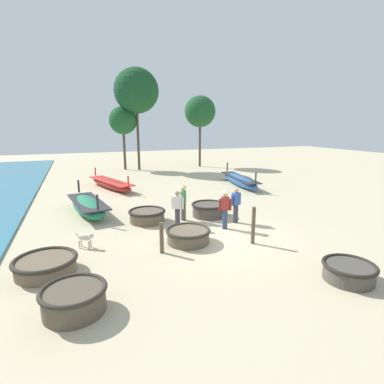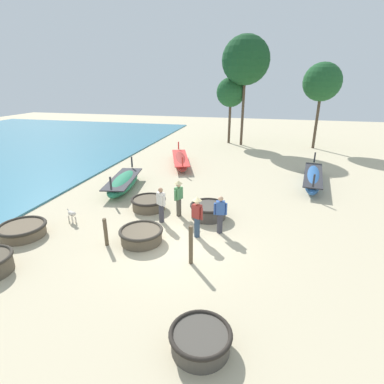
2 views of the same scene
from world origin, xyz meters
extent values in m
plane|color=#C6B793|center=(0.00, 0.00, 0.00)|extent=(80.00, 80.00, 0.00)
cylinder|color=#4C473F|center=(1.89, -4.40, 0.22)|extent=(1.34, 1.34, 0.45)
torus|color=#28231E|center=(1.89, -4.40, 0.45)|extent=(1.45, 1.45, 0.11)
cylinder|color=brown|center=(-2.17, 2.75, 0.24)|extent=(1.53, 1.53, 0.49)
torus|color=#28231E|center=(-2.17, 2.75, 0.49)|extent=(1.65, 1.65, 0.12)
cylinder|color=brown|center=(-1.31, -0.19, 0.23)|extent=(1.54, 1.54, 0.46)
torus|color=#332D26|center=(-1.31, -0.19, 0.46)|extent=(1.67, 1.67, 0.12)
cylinder|color=#4C473F|center=(0.76, 2.53, 0.28)|extent=(1.53, 1.53, 0.57)
torus|color=#28231E|center=(0.76, 2.53, 0.57)|extent=(1.65, 1.65, 0.12)
cylinder|color=brown|center=(-6.02, -0.88, 0.21)|extent=(1.68, 1.68, 0.42)
torus|color=#332D26|center=(-6.02, -0.88, 0.42)|extent=(1.81, 1.81, 0.13)
ellipsoid|color=#285693|center=(5.85, 8.42, 0.37)|extent=(1.70, 5.70, 0.74)
cube|color=#2D2D33|center=(5.85, 8.42, 0.61)|extent=(1.68, 5.26, 0.06)
cylinder|color=#2D2D33|center=(6.20, 10.99, 1.02)|extent=(0.10, 0.10, 0.67)
cylinder|color=#2D2D33|center=(5.50, 5.86, 1.02)|extent=(0.10, 0.10, 0.67)
ellipsoid|color=maroon|center=(-2.86, 10.71, 0.33)|extent=(2.69, 5.43, 0.65)
cube|color=red|center=(-2.86, 10.71, 0.54)|extent=(2.58, 5.03, 0.06)
cylinder|color=red|center=(-3.67, 13.06, 0.90)|extent=(0.10, 0.10, 0.59)
cylinder|color=red|center=(-2.04, 8.36, 0.90)|extent=(0.10, 0.10, 0.59)
ellipsoid|color=#237551|center=(-4.57, 5.05, 0.37)|extent=(1.93, 4.54, 0.74)
cube|color=#2D2D33|center=(-4.57, 5.05, 0.61)|extent=(1.91, 4.21, 0.06)
cylinder|color=#2D2D33|center=(-4.92, 7.05, 1.02)|extent=(0.10, 0.10, 0.67)
cylinder|color=#2D2D33|center=(-4.23, 3.05, 1.02)|extent=(0.10, 0.10, 0.67)
cylinder|color=#4C473D|center=(-0.57, 2.38, 0.41)|extent=(0.22, 0.22, 0.82)
cube|color=#4C8E56|center=(-0.57, 2.38, 1.09)|extent=(0.35, 0.40, 0.54)
sphere|color=#DBB28E|center=(-0.57, 2.38, 1.47)|extent=(0.20, 0.20, 0.20)
cylinder|color=#4C8E56|center=(-0.47, 2.57, 1.04)|extent=(0.09, 0.09, 0.48)
cylinder|color=#4C8E56|center=(-0.67, 2.18, 1.04)|extent=(0.09, 0.09, 0.48)
cone|color=#D1BC84|center=(-0.57, 2.38, 1.60)|extent=(0.36, 0.36, 0.14)
cylinder|color=#2D425B|center=(0.65, 0.68, 0.41)|extent=(0.22, 0.22, 0.82)
cube|color=maroon|center=(0.65, 0.68, 1.09)|extent=(0.40, 0.35, 0.54)
sphere|color=#DBB28E|center=(0.65, 0.68, 1.47)|extent=(0.20, 0.20, 0.20)
cylinder|color=maroon|center=(0.45, 0.78, 1.04)|extent=(0.09, 0.09, 0.48)
cylinder|color=maroon|center=(0.85, 0.58, 1.04)|extent=(0.09, 0.09, 0.48)
cone|color=#D1BC84|center=(0.65, 0.68, 1.60)|extent=(0.36, 0.36, 0.14)
cylinder|color=#383842|center=(-1.12, 1.59, 0.41)|extent=(0.22, 0.22, 0.82)
cube|color=silver|center=(-1.12, 1.59, 1.09)|extent=(0.40, 0.37, 0.54)
sphere|color=#A37556|center=(-1.12, 1.59, 1.47)|extent=(0.20, 0.20, 0.20)
cylinder|color=silver|center=(-1.31, 1.71, 1.04)|extent=(0.09, 0.09, 0.48)
cylinder|color=silver|center=(-0.94, 1.47, 1.04)|extent=(0.09, 0.09, 0.48)
cylinder|color=#383842|center=(1.46, 1.22, 0.41)|extent=(0.22, 0.22, 0.82)
cube|color=#33569E|center=(1.46, 1.22, 1.09)|extent=(0.37, 0.28, 0.54)
sphere|color=tan|center=(1.46, 1.22, 1.47)|extent=(0.20, 0.20, 0.20)
cylinder|color=#33569E|center=(1.25, 1.18, 1.04)|extent=(0.09, 0.09, 0.48)
cylinder|color=#33569E|center=(1.68, 1.26, 1.04)|extent=(0.09, 0.09, 0.48)
ellipsoid|color=beige|center=(-4.88, 0.67, 0.39)|extent=(0.55, 0.44, 0.22)
sphere|color=beige|center=(-4.67, 0.54, 0.46)|extent=(0.18, 0.18, 0.18)
cylinder|color=beige|center=(-5.09, 0.79, 0.45)|extent=(0.20, 0.14, 0.16)
cylinder|color=beige|center=(-4.69, 0.64, 0.14)|extent=(0.06, 0.06, 0.28)
cylinder|color=beige|center=(-4.76, 0.52, 0.14)|extent=(0.06, 0.06, 0.28)
cylinder|color=beige|center=(-5.00, 0.82, 0.14)|extent=(0.06, 0.06, 0.28)
cylinder|color=beige|center=(-5.07, 0.70, 0.14)|extent=(0.06, 0.06, 0.28)
cylinder|color=brown|center=(0.86, -1.14, 0.69)|extent=(0.14, 0.14, 1.39)
cylinder|color=brown|center=(-2.47, -0.73, 0.54)|extent=(0.14, 0.14, 1.08)
cylinder|color=#4C3D2D|center=(0.76, 18.92, 2.95)|extent=(0.24, 0.24, 5.91)
sphere|color=#194723|center=(0.76, 18.92, 7.36)|extent=(4.14, 4.14, 4.14)
cylinder|color=#4C3D2D|center=(7.20, 19.01, 2.25)|extent=(0.24, 0.24, 4.50)
sphere|color=#1E5128|center=(7.20, 19.01, 5.60)|extent=(3.15, 3.15, 3.15)
cylinder|color=#4C3D2D|center=(-0.48, 19.58, 1.89)|extent=(0.24, 0.24, 3.77)
sphere|color=#1E5128|center=(-0.48, 19.58, 4.70)|extent=(2.64, 2.64, 2.64)
camera|label=1|loc=(-4.96, -9.93, 4.24)|focal=28.00mm
camera|label=2|loc=(2.92, -9.45, 5.78)|focal=28.00mm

